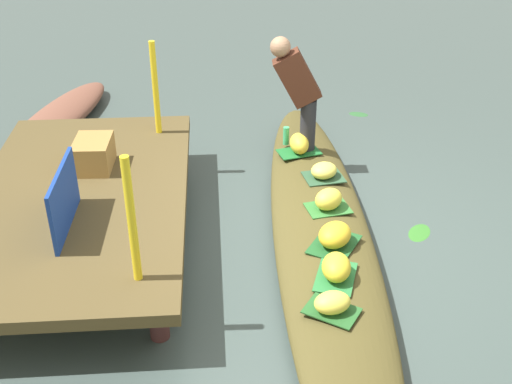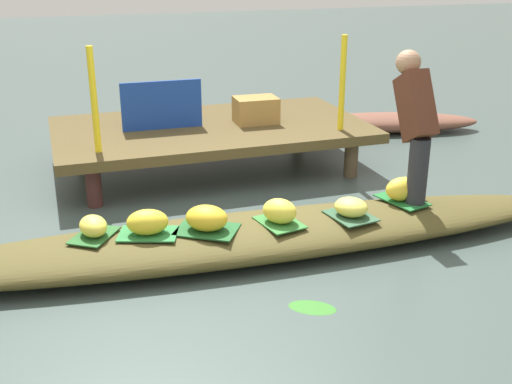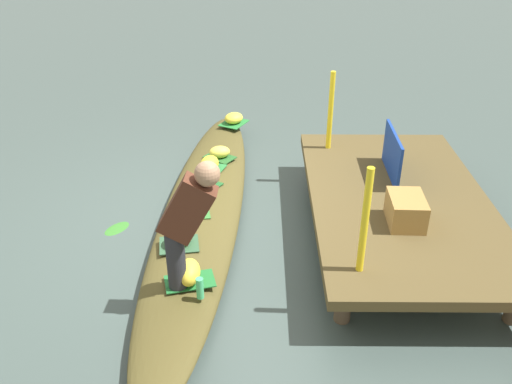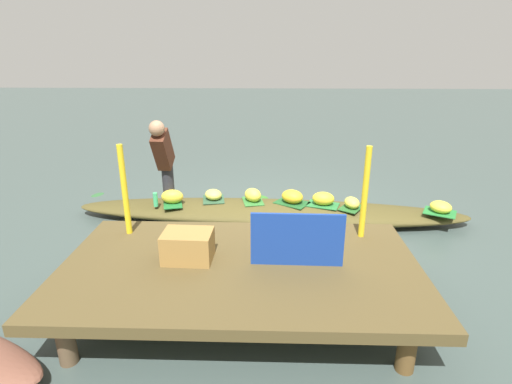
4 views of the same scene
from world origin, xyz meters
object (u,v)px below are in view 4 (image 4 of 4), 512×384
object	(u,v)px
banana_bunch_2	(323,199)
banana_bunch_3	(172,197)
water_bottle	(156,200)
market_banner	(297,240)
banana_bunch_6	(253,195)
vendor_person	(163,156)
produce_crate	(188,246)
banana_bunch_1	(352,203)
vendor_boat	(269,212)
banana_bunch_4	(292,196)
banana_bunch_5	(213,195)
banana_bunch_0	(441,207)

from	to	relation	value
banana_bunch_2	banana_bunch_3	size ratio (longest dim) A/B	0.99
water_bottle	market_banner	size ratio (longest dim) A/B	0.24
banana_bunch_3	banana_bunch_6	distance (m)	1.12
vendor_person	produce_crate	bearing A→B (deg)	109.41
banana_bunch_1	banana_bunch_6	size ratio (longest dim) A/B	0.97
banana_bunch_6	vendor_person	bearing A→B (deg)	6.55
banana_bunch_3	produce_crate	xyz separation A→B (m)	(-0.61, 1.96, 0.26)
vendor_boat	banana_bunch_2	xyz separation A→B (m)	(-0.74, 0.02, 0.22)
banana_bunch_3	vendor_person	xyz separation A→B (m)	(0.07, 0.03, 0.58)
banana_bunch_4	vendor_person	xyz separation A→B (m)	(1.74, 0.09, 0.59)
banana_bunch_2	water_bottle	size ratio (longest dim) A/B	1.54
banana_bunch_2	banana_bunch_6	distance (m)	0.98
banana_bunch_1	market_banner	xyz separation A→B (m)	(0.88, 1.93, 0.39)
banana_bunch_5	produce_crate	bearing A→B (deg)	91.62
banana_bunch_3	banana_bunch_5	xyz separation A→B (m)	(-0.55, -0.17, -0.03)
banana_bunch_6	water_bottle	xyz separation A→B (m)	(1.32, 0.22, -0.00)
water_bottle	vendor_person	bearing A→B (deg)	-147.17
water_bottle	banana_bunch_6	bearing A→B (deg)	-170.43
banana_bunch_1	banana_bunch_4	size ratio (longest dim) A/B	0.83
banana_bunch_4	produce_crate	world-z (taller)	produce_crate
vendor_boat	banana_bunch_4	world-z (taller)	banana_bunch_4
vendor_person	banana_bunch_0	bearing A→B (deg)	176.92
vendor_boat	vendor_person	xyz separation A→B (m)	(1.42, 0.05, 0.81)
banana_bunch_0	produce_crate	distance (m)	3.47
banana_bunch_6	produce_crate	size ratio (longest dim) A/B	0.61
banana_bunch_3	banana_bunch_6	bearing A→B (deg)	-174.34
banana_bunch_0	water_bottle	distance (m)	3.81
water_bottle	banana_bunch_0	bearing A→B (deg)	178.33
banana_bunch_1	banana_bunch_3	distance (m)	2.47
banana_bunch_1	produce_crate	world-z (taller)	produce_crate
banana_bunch_6	water_bottle	bearing A→B (deg)	9.57
water_bottle	banana_bunch_2	bearing A→B (deg)	-177.21
banana_bunch_0	banana_bunch_1	size ratio (longest dim) A/B	1.07
vendor_boat	banana_bunch_0	size ratio (longest dim) A/B	19.68
banana_bunch_0	banana_bunch_2	size ratio (longest dim) A/B	0.93
banana_bunch_5	market_banner	size ratio (longest dim) A/B	0.33
banana_bunch_6	banana_bunch_0	bearing A→B (deg)	172.34
banana_bunch_1	banana_bunch_2	world-z (taller)	banana_bunch_2
vendor_boat	water_bottle	bearing A→B (deg)	7.71
banana_bunch_3	banana_bunch_5	size ratio (longest dim) A/B	1.15
banana_bunch_3	banana_bunch_4	distance (m)	1.67
vendor_person	banana_bunch_4	bearing A→B (deg)	-177.01
banana_bunch_3	banana_bunch_0	bearing A→B (deg)	176.45
banana_bunch_1	banana_bunch_2	size ratio (longest dim) A/B	0.87
banana_bunch_2	banana_bunch_5	size ratio (longest dim) A/B	1.14
banana_bunch_5	banana_bunch_6	distance (m)	0.57
produce_crate	market_banner	bearing A→B (deg)	176.18
water_bottle	vendor_boat	bearing A→B (deg)	-175.00
banana_bunch_0	banana_bunch_1	world-z (taller)	banana_bunch_0
banana_bunch_2	banana_bunch_3	bearing A→B (deg)	-0.01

